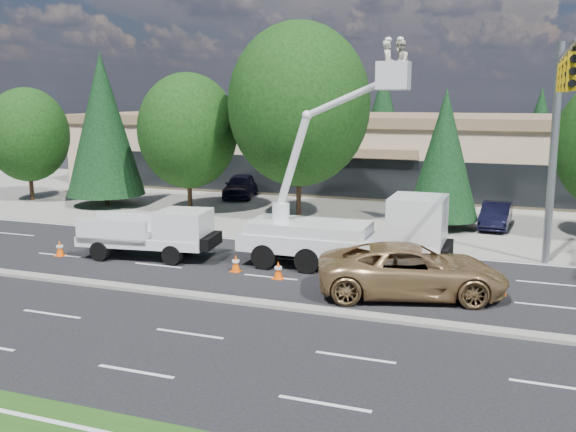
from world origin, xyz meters
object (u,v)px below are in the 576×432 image
at_px(bucket_truck, 357,223).
at_px(minivan, 412,270).
at_px(signal_mast, 559,119).
at_px(utility_pickup, 155,238).

distance_m(bucket_truck, minivan, 3.82).
distance_m(signal_mast, bucket_truck, 8.44).
distance_m(utility_pickup, bucket_truck, 8.78).
height_order(signal_mast, minivan, signal_mast).
bearing_deg(bucket_truck, signal_mast, 12.59).
bearing_deg(utility_pickup, bucket_truck, -0.60).
height_order(signal_mast, bucket_truck, bucket_truck).
bearing_deg(signal_mast, minivan, -137.04).
bearing_deg(minivan, utility_pickup, 66.94).
relative_size(signal_mast, bucket_truck, 1.12).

